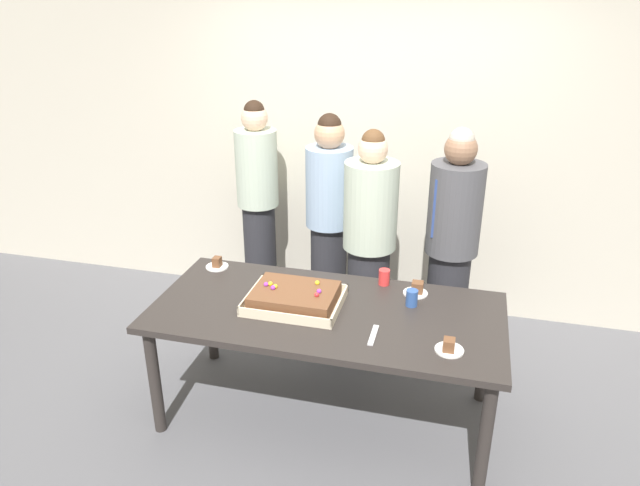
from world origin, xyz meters
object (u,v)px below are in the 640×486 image
at_px(cake_server_utensil, 373,335).
at_px(drink_cup_middle, 412,298).
at_px(party_table, 326,321).
at_px(sheet_cake, 295,298).
at_px(person_striped_tie_right, 258,205).
at_px(drink_cup_nearest, 384,277).
at_px(person_green_shirt_behind, 452,244).
at_px(person_far_right_suit, 369,243).
at_px(person_serving_front, 329,220).
at_px(plated_slice_near_right, 417,290).
at_px(plated_slice_near_left, 449,347).
at_px(plated_slice_far_left, 217,264).

bearing_deg(cake_server_utensil, drink_cup_middle, 67.18).
bearing_deg(party_table, sheet_cake, 178.18).
bearing_deg(person_striped_tie_right, drink_cup_nearest, 25.40).
xyz_separation_m(person_green_shirt_behind, person_striped_tie_right, (-1.52, 0.32, 0.03)).
bearing_deg(sheet_cake, drink_cup_middle, 13.92).
distance_m(sheet_cake, person_far_right_suit, 0.86).
bearing_deg(drink_cup_middle, party_table, -160.03).
bearing_deg(person_serving_front, sheet_cake, -0.01).
xyz_separation_m(sheet_cake, cake_server_utensil, (0.51, -0.22, -0.04)).
distance_m(plated_slice_near_right, person_striped_tie_right, 1.62).
xyz_separation_m(sheet_cake, plated_slice_near_left, (0.91, -0.26, -0.02)).
distance_m(sheet_cake, cake_server_utensil, 0.55).
xyz_separation_m(drink_cup_middle, person_green_shirt_behind, (0.19, 0.73, 0.06)).
height_order(party_table, person_striped_tie_right, person_striped_tie_right).
xyz_separation_m(plated_slice_far_left, person_striped_tie_right, (-0.02, 0.86, 0.12)).
height_order(cake_server_utensil, person_green_shirt_behind, person_green_shirt_behind).
distance_m(drink_cup_nearest, cake_server_utensil, 0.61).
bearing_deg(plated_slice_near_left, person_striped_tie_right, 136.85).
bearing_deg(plated_slice_near_left, sheet_cake, 163.84).
height_order(drink_cup_nearest, person_striped_tie_right, person_striped_tie_right).
bearing_deg(plated_slice_far_left, person_striped_tie_right, 91.21).
bearing_deg(plated_slice_near_left, plated_slice_near_right, 111.40).
distance_m(drink_cup_nearest, drink_cup_middle, 0.30).
height_order(plated_slice_near_right, plated_slice_far_left, plated_slice_near_right).
distance_m(cake_server_utensil, person_far_right_suit, 1.05).
bearing_deg(person_striped_tie_right, person_serving_front, 51.32).
bearing_deg(person_serving_front, drink_cup_nearest, 33.43).
height_order(sheet_cake, drink_cup_middle, sheet_cake).
relative_size(plated_slice_far_left, person_striped_tie_right, 0.09).
relative_size(sheet_cake, drink_cup_middle, 5.52).
distance_m(person_green_shirt_behind, person_far_right_suit, 0.56).
xyz_separation_m(party_table, person_striped_tie_right, (-0.86, 1.22, 0.22)).
relative_size(drink_cup_nearest, drink_cup_middle, 1.00).
height_order(party_table, plated_slice_near_right, plated_slice_near_right).
bearing_deg(drink_cup_nearest, plated_slice_far_left, -177.83).
bearing_deg(person_striped_tie_right, sheet_cake, -0.01).
bearing_deg(person_green_shirt_behind, person_far_right_suit, -37.65).
relative_size(plated_slice_near_left, drink_cup_nearest, 1.50).
bearing_deg(party_table, cake_server_utensil, -33.90).
bearing_deg(drink_cup_middle, person_far_right_suit, 119.83).
bearing_deg(person_green_shirt_behind, person_serving_front, -59.45).
bearing_deg(party_table, person_serving_front, 103.11).
height_order(party_table, person_green_shirt_behind, person_green_shirt_behind).
height_order(plated_slice_far_left, person_striped_tie_right, person_striped_tie_right).
height_order(drink_cup_nearest, person_green_shirt_behind, person_green_shirt_behind).
distance_m(person_striped_tie_right, person_far_right_suit, 1.05).
bearing_deg(cake_server_utensil, plated_slice_near_left, -6.74).
relative_size(party_table, plated_slice_far_left, 13.59).
xyz_separation_m(party_table, plated_slice_near_left, (0.71, -0.26, 0.10)).
bearing_deg(party_table, plated_slice_near_right, 33.65).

